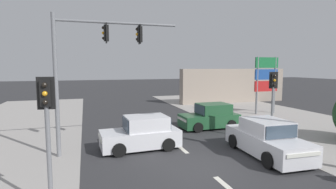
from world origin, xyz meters
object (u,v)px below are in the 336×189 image
at_px(traffic_signal_mast, 88,59).
at_px(pedestal_signal_right_kerb, 273,94).
at_px(hatchback_crossing_left, 210,117).
at_px(shopping_plaza_sign, 266,77).
at_px(pedestal_signal_left_kerb, 47,121).
at_px(sedan_oncoming_near, 266,139).
at_px(hatchback_receding_far, 142,134).

distance_m(traffic_signal_mast, pedestal_signal_right_kerb, 9.13).
height_order(pedestal_signal_right_kerb, hatchback_crossing_left, pedestal_signal_right_kerb).
bearing_deg(traffic_signal_mast, shopping_plaza_sign, 23.77).
height_order(pedestal_signal_left_kerb, sedan_oncoming_near, pedestal_signal_left_kerb).
bearing_deg(traffic_signal_mast, sedan_oncoming_near, -18.96).
xyz_separation_m(pedestal_signal_left_kerb, shopping_plaza_sign, (14.95, 10.48, 0.57)).
distance_m(hatchback_crossing_left, hatchback_receding_far, 5.65).
height_order(pedestal_signal_right_kerb, hatchback_receding_far, pedestal_signal_right_kerb).
height_order(pedestal_signal_right_kerb, shopping_plaza_sign, shopping_plaza_sign).
bearing_deg(sedan_oncoming_near, hatchback_crossing_left, 90.08).
distance_m(pedestal_signal_right_kerb, hatchback_crossing_left, 4.29).
height_order(pedestal_signal_left_kerb, hatchback_crossing_left, pedestal_signal_left_kerb).
relative_size(traffic_signal_mast, sedan_oncoming_near, 1.39).
relative_size(traffic_signal_mast, hatchback_crossing_left, 1.64).
distance_m(pedestal_signal_left_kerb, hatchback_crossing_left, 11.16).
bearing_deg(traffic_signal_mast, hatchback_receding_far, 1.48).
relative_size(pedestal_signal_left_kerb, hatchback_crossing_left, 0.97).
distance_m(pedestal_signal_right_kerb, sedan_oncoming_near, 3.00).
height_order(shopping_plaza_sign, hatchback_crossing_left, shopping_plaza_sign).
distance_m(pedestal_signal_right_kerb, pedestal_signal_left_kerb, 10.70).
bearing_deg(hatchback_crossing_left, traffic_signal_mast, -158.65).
bearing_deg(hatchback_crossing_left, shopping_plaza_sign, 26.30).
distance_m(shopping_plaza_sign, hatchback_receding_far, 13.22).
relative_size(shopping_plaza_sign, hatchback_crossing_left, 1.25).
bearing_deg(shopping_plaza_sign, traffic_signal_mast, -156.23).
relative_size(pedestal_signal_left_kerb, shopping_plaza_sign, 0.77).
bearing_deg(pedestal_signal_right_kerb, hatchback_receding_far, 173.36).
bearing_deg(traffic_signal_mast, pedestal_signal_left_kerb, -104.25).
height_order(pedestal_signal_right_kerb, sedan_oncoming_near, pedestal_signal_right_kerb).
relative_size(pedestal_signal_right_kerb, sedan_oncoming_near, 0.83).
relative_size(traffic_signal_mast, hatchback_receding_far, 1.62).
height_order(traffic_signal_mast, shopping_plaza_sign, traffic_signal_mast).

